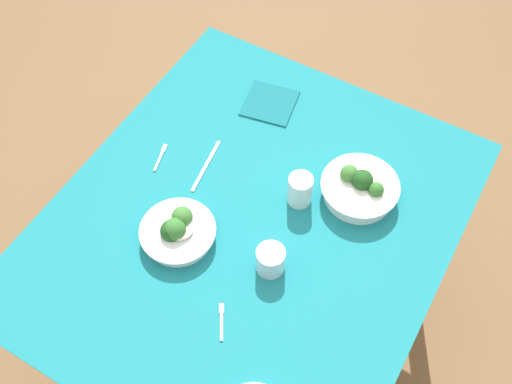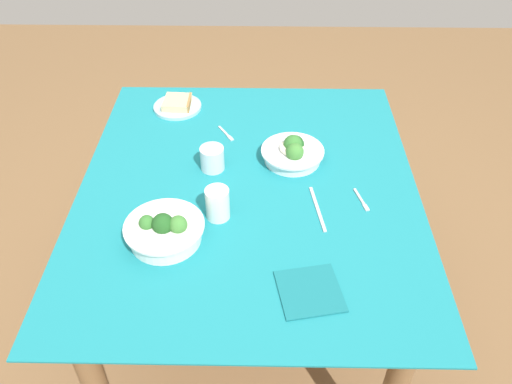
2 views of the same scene
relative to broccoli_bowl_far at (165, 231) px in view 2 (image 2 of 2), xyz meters
name	(u,v)px [view 2 (image 2 of 2)]	position (x,y,z in m)	size (l,w,h in m)	color
ground_plane	(250,322)	(0.24, -0.23, -0.77)	(6.00, 6.00, 0.00)	brown
dining_table	(249,211)	(0.24, -0.23, -0.14)	(1.29, 1.10, 0.74)	#197A84
broccoli_bowl_far	(165,231)	(0.00, 0.00, 0.00)	(0.23, 0.23, 0.10)	white
broccoli_bowl_near	(293,152)	(0.39, -0.38, 0.00)	(0.22, 0.22, 0.09)	white
bread_side_plate	(178,105)	(0.72, 0.06, -0.02)	(0.19, 0.19, 0.04)	#99C6D1
water_glass_center	(212,158)	(0.34, -0.11, 0.01)	(0.08, 0.08, 0.08)	silver
water_glass_side	(218,204)	(0.10, -0.14, 0.02)	(0.07, 0.07, 0.10)	silver
fork_by_far_bowl	(226,134)	(0.54, -0.14, -0.03)	(0.09, 0.06, 0.00)	#B7B7BC
fork_by_near_bowl	(362,201)	(0.18, -0.59, -0.03)	(0.11, 0.04, 0.00)	#B7B7BC
table_knife_left	(318,209)	(0.14, -0.45, -0.03)	(0.20, 0.01, 0.00)	#B7B7BC
napkin_folded_upper	(310,291)	(-0.19, -0.41, -0.03)	(0.16, 0.16, 0.01)	#156870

